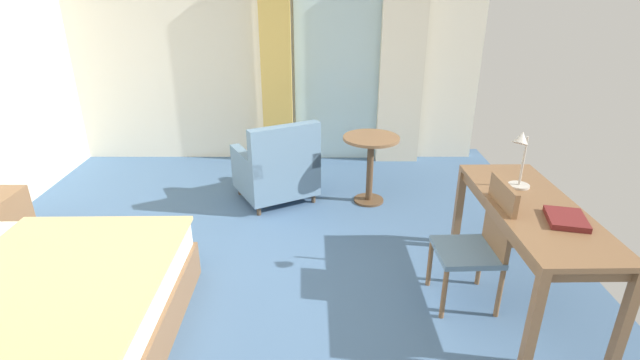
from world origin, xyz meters
TOP-DOWN VIEW (x-y plane):
  - ground at (0.00, 0.00)m, footprint 5.63×6.69m
  - wall_back at (0.00, 3.09)m, footprint 5.23×0.12m
  - balcony_glass_door at (0.84, 3.01)m, footprint 1.10×0.02m
  - curtain_panel_left at (0.07, 2.91)m, footprint 0.37×0.10m
  - curtain_panel_right at (1.61, 2.91)m, footprint 0.54×0.10m
  - writing_desk at (2.08, -0.02)m, footprint 0.61×1.54m
  - desk_chair at (1.74, -0.03)m, footprint 0.45×0.44m
  - desk_lamp at (2.03, 0.23)m, footprint 0.23×0.25m
  - closed_book at (2.18, -0.26)m, footprint 0.29×0.33m
  - armchair_by_window at (0.15, 1.68)m, footprint 0.98×0.96m
  - round_cafe_table at (1.13, 1.66)m, footprint 0.58×0.58m

SIDE VIEW (x-z plane):
  - ground at x=0.00m, z-range -0.10..0.00m
  - armchair_by_window at x=0.15m, z-range -0.09..0.80m
  - desk_chair at x=1.74m, z-range 0.04..0.98m
  - round_cafe_table at x=1.13m, z-range 0.16..0.89m
  - writing_desk at x=2.08m, z-range 0.30..1.07m
  - closed_book at x=2.18m, z-range 0.78..0.81m
  - desk_lamp at x=2.03m, z-range 0.83..1.31m
  - balcony_glass_door at x=0.84m, z-range 0.00..2.42m
  - curtain_panel_left at x=0.07m, z-range 0.00..2.47m
  - curtain_panel_right at x=1.61m, z-range 0.00..2.47m
  - wall_back at x=0.00m, z-range 0.00..2.75m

